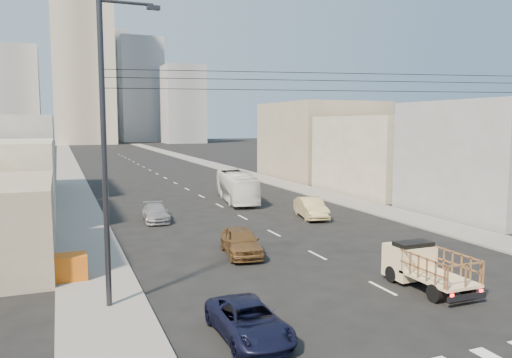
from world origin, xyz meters
TOP-DOWN VIEW (x-y plane):
  - ground at (0.00, 0.00)m, footprint 420.00×420.00m
  - sidewalk_left at (-11.75, 70.00)m, footprint 3.50×180.00m
  - sidewalk_right at (11.75, 70.00)m, footprint 3.50×180.00m
  - lane_dashes at (0.00, 53.00)m, footprint 0.15×104.00m
  - flatbed_pickup at (1.77, 1.36)m, footprint 1.95×4.41m
  - navy_pickup at (-7.35, -0.63)m, footprint 2.08×4.42m
  - city_bus at (2.23, 27.79)m, footprint 3.82×10.17m
  - sedan_brown at (-3.93, 9.58)m, footprint 2.47×4.75m
  - sedan_tan at (4.82, 17.83)m, footprint 2.56×4.95m
  - sedan_grey at (-6.56, 20.98)m, footprint 2.07×4.45m
  - streetlamp_left at (-11.39, 4.00)m, footprint 2.36×0.25m
  - overhead_wires at (0.00, 1.50)m, footprint 23.01×5.02m
  - crate_stack at (-13.00, 8.14)m, footprint 1.80×1.20m
  - bldg_right_near at (19.00, 14.00)m, footprint 10.00×12.00m
  - bldg_right_mid at (19.50, 28.00)m, footprint 11.00×14.00m
  - bldg_right_far at (20.00, 44.00)m, footprint 12.00×16.00m
  - high_rise_tower at (-4.00, 170.00)m, footprint 20.00×20.00m
  - midrise_ne at (18.00, 185.00)m, footprint 16.00×16.00m
  - midrise_nw at (-26.00, 180.00)m, footprint 15.00×15.00m
  - midrise_back at (6.00, 200.00)m, footprint 18.00×18.00m
  - midrise_east at (30.00, 165.00)m, footprint 14.00×14.00m

SIDE VIEW (x-z plane):
  - ground at x=0.00m, z-range 0.00..0.00m
  - lane_dashes at x=0.00m, z-range 0.00..0.01m
  - sidewalk_left at x=-11.75m, z-range 0.00..0.12m
  - sidewalk_right at x=11.75m, z-range 0.00..0.12m
  - navy_pickup at x=-7.35m, z-range 0.00..1.22m
  - sedan_grey at x=-6.56m, z-range 0.00..1.26m
  - crate_stack at x=-13.00m, z-range 0.12..1.26m
  - sedan_brown at x=-3.93m, z-range 0.00..1.55m
  - sedan_tan at x=4.82m, z-range 0.00..1.55m
  - flatbed_pickup at x=1.77m, z-range 0.14..2.04m
  - city_bus at x=2.23m, z-range 0.00..2.77m
  - bldg_right_mid at x=19.50m, z-range 0.00..8.00m
  - bldg_right_near at x=19.00m, z-range 0.00..9.00m
  - bldg_right_far at x=20.00m, z-range 0.00..10.00m
  - streetlamp_left at x=-11.39m, z-range 0.44..12.44m
  - overhead_wires at x=0.00m, z-range 8.60..9.33m
  - midrise_east at x=30.00m, z-range 0.00..28.00m
  - midrise_nw at x=-26.00m, z-range 0.00..34.00m
  - midrise_ne at x=18.00m, z-range 0.00..40.00m
  - midrise_back at x=6.00m, z-range 0.00..44.00m
  - high_rise_tower at x=-4.00m, z-range 0.00..60.00m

